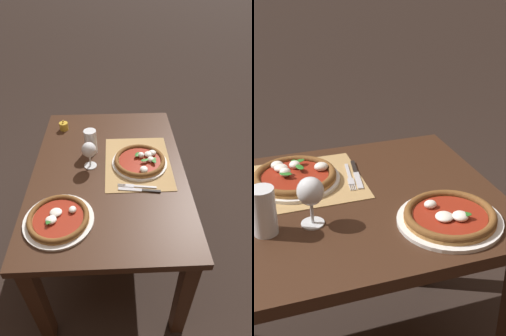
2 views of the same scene
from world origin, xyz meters
TOP-DOWN VIEW (x-y plane):
  - ground_plane at (0.00, 0.00)m, footprint 24.00×24.00m
  - dining_table at (0.00, 0.00)m, footprint 1.23×0.83m
  - paper_placemat at (0.04, -0.16)m, footprint 0.48×0.37m
  - pizza_near at (0.03, -0.18)m, footprint 0.31×0.31m
  - pizza_far at (-0.37, 0.22)m, footprint 0.32×0.32m
  - wine_glass at (0.02, 0.10)m, footprint 0.08×0.08m
  - pint_glass at (0.16, 0.10)m, footprint 0.07×0.07m
  - fork at (-0.16, -0.14)m, footprint 0.04×0.20m
  - knife at (-0.19, -0.15)m, footprint 0.05×0.22m
  - votive_candle at (0.42, 0.30)m, footprint 0.06×0.06m

SIDE VIEW (x-z plane):
  - ground_plane at x=0.00m, z-range 0.00..0.00m
  - dining_table at x=0.00m, z-range 0.26..1.00m
  - paper_placemat at x=0.04m, z-range 0.74..0.74m
  - fork at x=-0.16m, z-range 0.74..0.75m
  - knife at x=-0.19m, z-range 0.74..0.75m
  - pizza_far at x=-0.37m, z-range 0.74..0.78m
  - pizza_near at x=0.03m, z-range 0.74..0.79m
  - votive_candle at x=0.42m, z-range 0.73..0.80m
  - pint_glass at x=0.16m, z-range 0.74..0.88m
  - wine_glass at x=0.02m, z-range 0.77..0.92m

